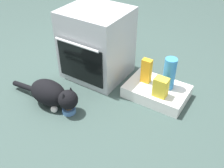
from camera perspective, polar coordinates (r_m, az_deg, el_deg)
name	(u,v)px	position (r m, az deg, el deg)	size (l,w,h in m)	color
ground	(75,96)	(2.49, -8.17, -2.65)	(8.00, 8.00, 0.00)	#384C47
oven	(97,44)	(2.60, -3.42, 8.86)	(0.60, 0.59, 0.70)	#B7BABF
pantry_cabinet	(157,91)	(2.46, 9.81, -1.60)	(0.57, 0.39, 0.11)	white
food_bowl	(69,110)	(2.30, -9.50, -5.64)	(0.12, 0.12, 0.07)	#4C7AB7
cat	(52,94)	(2.34, -13.14, -2.14)	(0.78, 0.23, 0.25)	black
snack_bag	(161,87)	(2.28, 10.72, -0.70)	(0.12, 0.09, 0.18)	yellow
juice_carton	(146,71)	(2.41, 7.60, 2.88)	(0.09, 0.06, 0.24)	orange
water_bottle	(169,73)	(2.36, 12.56, 2.29)	(0.11, 0.11, 0.30)	#388CD1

